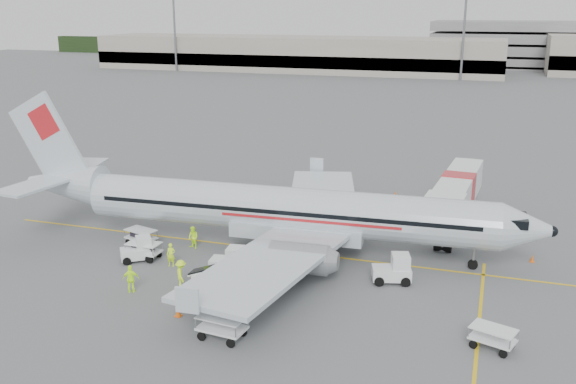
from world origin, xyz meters
name	(u,v)px	position (x,y,z in m)	size (l,w,h in m)	color
ground	(279,250)	(0.00, 0.00, 0.00)	(360.00, 360.00, 0.00)	#56595B
stripe_lead	(279,250)	(0.00, 0.00, 0.01)	(44.00, 0.20, 0.01)	yellow
stripe_cross	(478,332)	(14.00, -8.00, 0.01)	(0.20, 20.00, 0.01)	yellow
terminal_west	(295,54)	(-40.00, 130.00, 4.50)	(110.00, 22.00, 9.00)	gray
parking_garage	(544,43)	(25.00, 160.00, 7.00)	(62.00, 24.00, 14.00)	slate
treeline	(457,52)	(0.00, 175.00, 3.00)	(300.00, 3.00, 6.00)	black
mast_west	(175,29)	(-70.00, 118.00, 11.00)	(3.20, 1.20, 22.00)	slate
mast_center	(464,33)	(5.00, 118.00, 11.00)	(3.20, 1.20, 22.00)	slate
aircraft	(285,180)	(0.43, 0.11, 5.25)	(38.09, 29.85, 10.50)	silver
jet_bridge	(457,201)	(11.55, 9.32, 2.13)	(3.04, 16.20, 4.25)	white
belt_loader	(222,267)	(-1.37, -6.85, 1.29)	(4.78, 1.79, 2.59)	white
tug_fore	(392,268)	(8.48, -2.96, 0.93)	(2.40, 1.37, 1.85)	white
tug_mid	(228,260)	(-1.92, -4.74, 0.88)	(2.29, 1.31, 1.77)	white
tug_aft	(137,249)	(-8.64, -4.82, 0.84)	(2.16, 1.24, 1.67)	white
cart_loaded_a	(144,251)	(-8.34, -4.39, 0.59)	(2.27, 1.34, 1.18)	white
cart_loaded_b	(141,237)	(-9.99, -2.00, 0.58)	(2.22, 1.32, 1.16)	white
cart_empty_a	(222,327)	(1.25, -12.88, 0.65)	(2.48, 1.47, 1.30)	white
cart_empty_b	(493,338)	(14.71, -9.56, 0.58)	(2.21, 1.30, 1.15)	white
cone_nose	(532,258)	(17.07, 3.34, 0.27)	(0.33, 0.33, 0.54)	orange
cone_port	(396,194)	(5.78, 15.87, 0.32)	(0.39, 0.39, 0.63)	orange
cone_stbd	(178,311)	(-2.11, -11.36, 0.31)	(0.38, 0.38, 0.62)	orange
crew_a	(171,255)	(-5.95, -4.96, 0.80)	(0.58, 0.38, 1.60)	#C9FC1E
crew_b	(193,238)	(-6.01, -1.50, 0.82)	(0.79, 0.62, 1.63)	#C9FC1E
crew_c	(181,274)	(-3.69, -7.88, 0.91)	(1.18, 0.68, 1.82)	#C9FC1E
crew_d	(131,279)	(-6.28, -9.40, 0.87)	(1.02, 0.43, 1.75)	#C9FC1E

